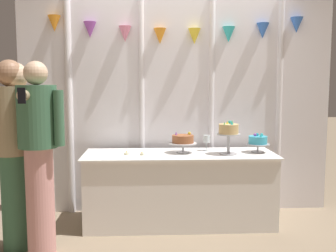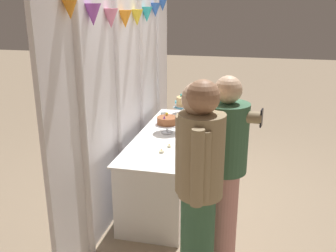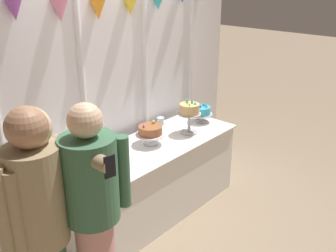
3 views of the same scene
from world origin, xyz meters
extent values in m
plane|color=gray|center=(0.00, 0.00, 0.00)|extent=(24.00, 24.00, 0.00)
cube|color=white|center=(0.00, 0.56, 1.23)|extent=(3.52, 0.04, 2.46)
cylinder|color=white|center=(-0.40, 0.54, 1.23)|extent=(0.06, 0.06, 2.46)
cylinder|color=white|center=(0.39, 0.54, 1.23)|extent=(0.06, 0.06, 2.46)
cylinder|color=white|center=(1.18, 0.54, 1.23)|extent=(0.06, 0.06, 2.46)
cone|color=purple|center=(-0.95, 0.50, 2.06)|extent=(0.14, 0.14, 0.17)
cone|color=pink|center=(-0.57, 0.50, 2.01)|extent=(0.14, 0.14, 0.17)
cone|color=orange|center=(-0.19, 0.50, 1.99)|extent=(0.14, 0.14, 0.17)
cone|color=yellow|center=(0.19, 0.50, 1.99)|extent=(0.14, 0.14, 0.17)
cone|color=#2DB2B7|center=(0.57, 0.50, 2.01)|extent=(0.14, 0.14, 0.17)
cube|color=white|center=(0.00, 0.10, 0.37)|extent=(1.94, 0.63, 0.74)
cube|color=white|center=(0.00, 0.10, 0.75)|extent=(1.99, 0.68, 0.01)
cylinder|color=silver|center=(0.04, 0.13, 0.76)|extent=(0.14, 0.14, 0.01)
cylinder|color=silver|center=(0.04, 0.13, 0.81)|extent=(0.03, 0.03, 0.08)
cylinder|color=silver|center=(0.04, 0.13, 0.86)|extent=(0.29, 0.29, 0.01)
cylinder|color=#995633|center=(0.04, 0.13, 0.90)|extent=(0.23, 0.23, 0.08)
sphere|color=yellow|center=(0.11, 0.15, 0.96)|extent=(0.03, 0.03, 0.03)
cone|color=purple|center=(-0.03, 0.15, 0.96)|extent=(0.03, 0.03, 0.04)
cylinder|color=#B2B2B7|center=(0.49, 0.02, 0.76)|extent=(0.18, 0.18, 0.01)
cylinder|color=#B2B2B7|center=(0.49, 0.02, 0.86)|extent=(0.03, 0.03, 0.19)
cylinder|color=#B2B2B7|center=(0.49, 0.02, 0.96)|extent=(0.24, 0.24, 0.01)
cylinder|color=#DBB775|center=(0.49, 0.02, 1.02)|extent=(0.20, 0.20, 0.10)
cone|color=green|center=(0.53, 0.02, 1.09)|extent=(0.03, 0.03, 0.04)
sphere|color=#2DB2B7|center=(0.51, 0.07, 1.08)|extent=(0.03, 0.03, 0.03)
cone|color=yellow|center=(0.48, 0.04, 1.08)|extent=(0.03, 0.03, 0.04)
cone|color=green|center=(0.44, -0.02, 1.08)|extent=(0.02, 0.02, 0.03)
cone|color=#2DB2B7|center=(0.51, -0.03, 1.08)|extent=(0.03, 0.03, 0.04)
cylinder|color=#B2B2B7|center=(0.82, 0.11, 0.76)|extent=(0.13, 0.13, 0.01)
cylinder|color=#B2B2B7|center=(0.82, 0.11, 0.80)|extent=(0.02, 0.02, 0.07)
cylinder|color=#B2B2B7|center=(0.82, 0.11, 0.84)|extent=(0.25, 0.25, 0.01)
cylinder|color=#3DB2D1|center=(0.82, 0.11, 0.89)|extent=(0.19, 0.19, 0.08)
sphere|color=#2DB2B7|center=(0.86, 0.11, 0.94)|extent=(0.03, 0.03, 0.03)
sphere|color=#2DB2B7|center=(0.82, 0.13, 0.94)|extent=(0.03, 0.03, 0.03)
sphere|color=purple|center=(0.79, 0.11, 0.94)|extent=(0.03, 0.03, 0.03)
cone|color=#2DB2B7|center=(0.84, 0.06, 0.95)|extent=(0.03, 0.03, 0.04)
cylinder|color=silver|center=(0.30, 0.24, 0.76)|extent=(0.06, 0.06, 0.00)
cylinder|color=silver|center=(0.30, 0.24, 0.80)|extent=(0.01, 0.01, 0.09)
cylinder|color=silver|center=(0.30, 0.24, 0.89)|extent=(0.07, 0.07, 0.08)
cylinder|color=beige|center=(-0.55, 0.05, 0.77)|extent=(0.05, 0.05, 0.02)
sphere|color=#F9CC4C|center=(-0.55, 0.05, 0.79)|extent=(0.01, 0.01, 0.01)
cylinder|color=beige|center=(-0.39, 0.01, 0.76)|extent=(0.04, 0.04, 0.02)
sphere|color=#F9CC4C|center=(-0.39, 0.01, 0.78)|extent=(0.01, 0.01, 0.01)
cylinder|color=#9E8966|center=(-1.51, -0.47, 1.16)|extent=(0.33, 0.33, 0.59)
sphere|color=#A37556|center=(-1.51, -0.47, 1.57)|extent=(0.23, 0.23, 0.23)
cylinder|color=#9E8966|center=(-1.71, -0.48, 1.16)|extent=(0.08, 0.08, 0.52)
cylinder|color=#9E8966|center=(-1.31, -0.47, 1.16)|extent=(0.08, 0.08, 0.52)
cylinder|color=#3D6B4C|center=(-1.25, -0.61, 1.21)|extent=(0.42, 0.42, 0.52)
sphere|color=beige|center=(-1.25, -0.61, 1.57)|extent=(0.20, 0.20, 0.20)
cube|color=#664C84|center=(-1.25, -0.76, 1.24)|extent=(0.04, 0.02, 0.33)
cylinder|color=#3D6B4C|center=(-1.44, -0.55, 1.20)|extent=(0.08, 0.08, 0.46)
cylinder|color=#3D6B4C|center=(-1.05, -0.68, 1.20)|extent=(0.08, 0.08, 0.46)
cylinder|color=#9E8966|center=(-1.48, -0.44, 1.16)|extent=(0.40, 0.40, 0.55)
sphere|color=beige|center=(-1.48, -0.44, 1.55)|extent=(0.23, 0.23, 0.23)
cylinder|color=#9E8966|center=(-1.66, -0.51, 1.15)|extent=(0.08, 0.08, 0.48)
cylinder|color=#9E8966|center=(-1.29, -0.61, 1.39)|extent=(0.08, 0.48, 0.08)
cube|color=black|center=(-1.29, -0.85, 1.39)|extent=(0.06, 0.02, 0.12)
camera|label=1|loc=(-0.32, -3.96, 1.51)|focal=42.58mm
camera|label=2|loc=(-3.89, -0.80, 2.16)|focal=40.72mm
camera|label=3|loc=(-2.44, -2.24, 2.34)|focal=42.11mm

